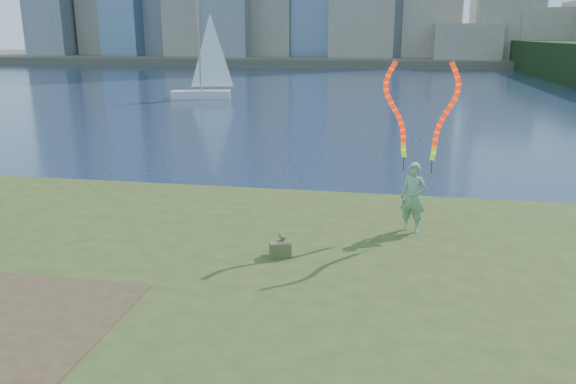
# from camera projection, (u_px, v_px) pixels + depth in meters

# --- Properties ---
(ground) EXTENTS (320.00, 320.00, 0.00)m
(ground) POSITION_uv_depth(u_px,v_px,m) (218.00, 289.00, 11.20)
(ground) COLOR #17233B
(ground) RESTS_ON ground
(grassy_knoll) EXTENTS (20.00, 18.00, 0.80)m
(grassy_knoll) POSITION_uv_depth(u_px,v_px,m) (174.00, 331.00, 8.93)
(grassy_knoll) COLOR #384719
(grassy_knoll) RESTS_ON ground
(dirt_patch) EXTENTS (3.20, 3.00, 0.02)m
(dirt_patch) POSITION_uv_depth(u_px,v_px,m) (10.00, 320.00, 8.33)
(dirt_patch) COLOR #47331E
(dirt_patch) RESTS_ON grassy_knoll
(far_shore) EXTENTS (320.00, 40.00, 1.20)m
(far_shore) POSITION_uv_depth(u_px,v_px,m) (375.00, 59.00, 100.98)
(far_shore) COLOR #484334
(far_shore) RESTS_ON ground
(woman_with_ribbons) EXTENTS (1.89, 0.71, 3.90)m
(woman_with_ribbons) POSITION_uv_depth(u_px,v_px,m) (416.00, 166.00, 11.75)
(woman_with_ribbons) COLOR #156624
(woman_with_ribbons) RESTS_ON grassy_knoll
(canvas_bag) EXTENTS (0.46, 0.52, 0.37)m
(canvas_bag) POSITION_uv_depth(u_px,v_px,m) (280.00, 248.00, 10.71)
(canvas_bag) COLOR #4B522A
(canvas_bag) RESTS_ON grassy_knoll
(sailboat) EXTENTS (4.92, 2.62, 7.42)m
(sailboat) POSITION_uv_depth(u_px,v_px,m) (204.00, 82.00, 43.91)
(sailboat) COLOR silver
(sailboat) RESTS_ON ground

